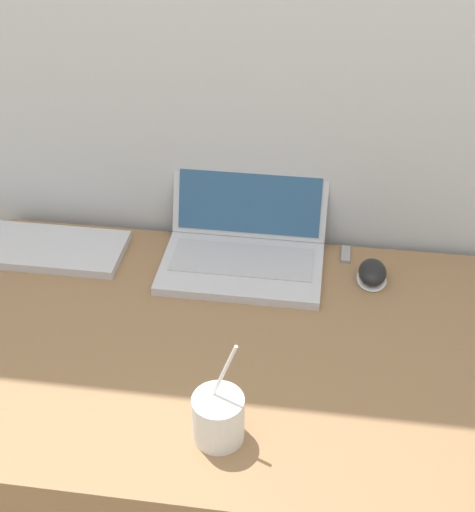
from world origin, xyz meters
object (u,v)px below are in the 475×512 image
object	(u,v)px
laptop	(245,236)
external_keyboard	(34,247)
drink_cup	(218,417)
computer_mouse	(372,273)
usb_stick	(346,254)

from	to	relation	value
laptop	external_keyboard	bearing A→B (deg)	-174.72
drink_cup	computer_mouse	world-z (taller)	drink_cup
drink_cup	laptop	bearing A→B (deg)	92.72
drink_cup	external_keyboard	distance (m)	0.69
external_keyboard	usb_stick	xyz separation A→B (m)	(0.71, 0.08, -0.01)
usb_stick	laptop	bearing A→B (deg)	-171.01
computer_mouse	external_keyboard	bearing A→B (deg)	179.81
drink_cup	external_keyboard	bearing A→B (deg)	136.93
drink_cup	external_keyboard	size ratio (longest dim) A/B	0.48
drink_cup	computer_mouse	distance (m)	0.54
usb_stick	drink_cup	bearing A→B (deg)	-110.11
laptop	external_keyboard	size ratio (longest dim) A/B	0.85
laptop	usb_stick	world-z (taller)	laptop
laptop	computer_mouse	xyz separation A→B (m)	(0.28, -0.05, -0.04)
computer_mouse	usb_stick	world-z (taller)	computer_mouse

